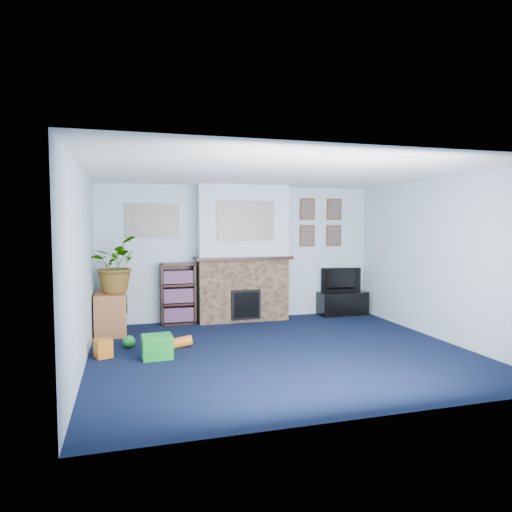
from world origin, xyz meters
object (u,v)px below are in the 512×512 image
object	(u,v)px
tv_stand	(342,303)
television	(342,280)
bookshelf	(178,295)
sideboard	(111,311)

from	to	relation	value
tv_stand	television	xyz separation A→B (m)	(0.00, 0.02, 0.44)
bookshelf	tv_stand	bearing A→B (deg)	-1.42
tv_stand	bookshelf	xyz separation A→B (m)	(-3.09, 0.08, 0.28)
television	sideboard	bearing A→B (deg)	13.02
television	bookshelf	distance (m)	3.10
television	bookshelf	bearing A→B (deg)	7.28
bookshelf	sideboard	xyz separation A→B (m)	(-1.10, -0.40, -0.15)
television	sideboard	xyz separation A→B (m)	(-4.19, -0.34, -0.31)
tv_stand	bookshelf	size ratio (longest dim) A/B	0.87
bookshelf	sideboard	distance (m)	1.18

